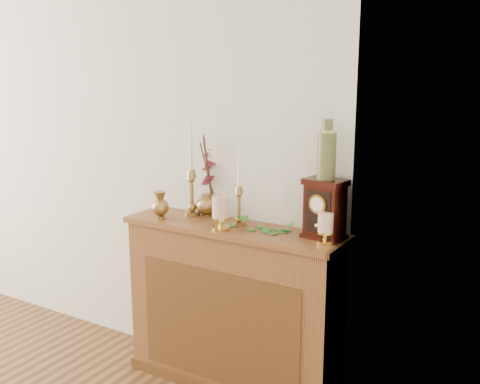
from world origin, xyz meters
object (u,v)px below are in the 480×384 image
Objects in this scene: bud_vase at (160,205)px; mantel_clock at (325,209)px; candlestick_left at (191,185)px; ceramic_vase at (327,152)px; ginger_jar at (209,178)px; candlestick_center at (239,199)px.

mantel_clock is (0.92, 0.13, 0.07)m from bud_vase.
candlestick_left is 0.85m from ceramic_vase.
ginger_jar is at bearing -177.02° from mantel_clock.
ceramic_vase is (0.00, 0.00, 0.28)m from mantel_clock.
candlestick_left is 1.82× the size of mantel_clock.
ginger_jar reaches higher than candlestick_center.
bud_vase is 0.99m from ceramic_vase.
candlestick_left is 0.11m from ginger_jar.
candlestick_left is 0.34m from candlestick_center.
candlestick_center is at bearing -177.48° from ceramic_vase.
mantel_clock is at bearing 2.20° from candlestick_center.
mantel_clock reaches higher than bud_vase.
candlestick_left is 1.15× the size of ginger_jar.
bud_vase is at bearing -161.38° from mantel_clock.
bud_vase is 0.52× the size of mantel_clock.
candlestick_center is 0.30m from ginger_jar.
candlestick_center is 0.48m from mantel_clock.
ginger_jar is at bearing 172.70° from ceramic_vase.
mantel_clock is (0.74, -0.10, -0.06)m from ginger_jar.
candlestick_left is 3.50× the size of bud_vase.
candlestick_left is at bearing 54.92° from bud_vase.
ceramic_vase is at bearing 2.52° from candlestick_center.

